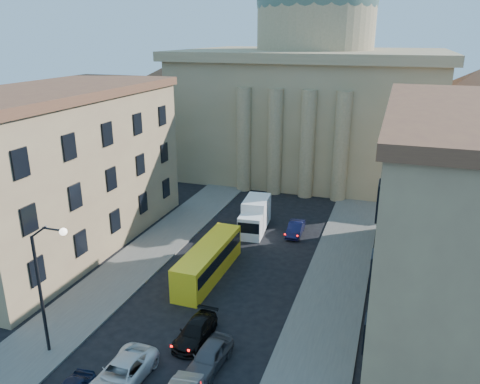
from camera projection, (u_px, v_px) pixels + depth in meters
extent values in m
cube|color=#55534D|center=(122.00, 275.00, 38.90)|extent=(5.00, 60.00, 0.15)
cube|color=#55534D|center=(327.00, 312.00, 33.75)|extent=(5.00, 60.00, 0.15)
cube|color=#8D7C57|center=(311.00, 114.00, 67.86)|extent=(34.00, 26.00, 16.00)
cube|color=#8D7C57|center=(314.00, 54.00, 65.15)|extent=(35.50, 27.50, 1.20)
cylinder|color=#8D7C57|center=(316.00, 27.00, 64.00)|extent=(16.00, 16.00, 8.00)
cube|color=#8D7C57|center=(175.00, 125.00, 73.24)|extent=(13.00, 13.00, 11.00)
cone|color=brown|center=(173.00, 76.00, 70.82)|extent=(26.02, 26.02, 4.00)
cube|color=#8D7C57|center=(469.00, 144.00, 60.50)|extent=(13.00, 13.00, 11.00)
cone|color=brown|center=(478.00, 85.00, 58.09)|extent=(26.02, 26.02, 4.00)
cylinder|color=#8D7C57|center=(244.00, 140.00, 58.32)|extent=(1.80, 1.80, 13.00)
cylinder|color=#8D7C57|center=(275.00, 142.00, 57.11)|extent=(1.80, 1.80, 13.00)
cylinder|color=#8D7C57|center=(307.00, 145.00, 55.89)|extent=(1.80, 1.80, 13.00)
cylinder|color=#8D7C57|center=(341.00, 147.00, 54.68)|extent=(1.80, 1.80, 13.00)
cube|color=tan|center=(59.00, 173.00, 42.84)|extent=(11.00, 26.00, 14.00)
cube|color=brown|center=(49.00, 92.00, 40.49)|extent=(11.60, 26.60, 0.80)
cube|color=tan|center=(464.00, 217.00, 32.53)|extent=(11.00, 26.00, 14.00)
cylinder|color=black|center=(41.00, 296.00, 28.37)|extent=(0.20, 0.20, 8.00)
cylinder|color=black|center=(38.00, 232.00, 26.80)|extent=(1.30, 0.12, 0.96)
cylinder|color=black|center=(52.00, 229.00, 26.40)|extent=(1.30, 0.12, 0.12)
sphere|color=white|center=(63.00, 232.00, 26.19)|extent=(0.44, 0.44, 0.44)
imported|color=silver|center=(122.00, 374.00, 26.67)|extent=(2.46, 5.18, 1.43)
imported|color=black|center=(195.00, 331.00, 30.61)|extent=(1.88, 4.44, 1.28)
imported|color=#454449|center=(210.00, 356.00, 28.11)|extent=(2.02, 4.33, 1.44)
imported|color=black|center=(295.00, 229.00, 46.67)|extent=(1.51, 4.01, 1.31)
cube|color=yellow|center=(209.00, 261.00, 38.49)|extent=(2.32, 9.75, 2.74)
cube|color=black|center=(208.00, 256.00, 38.34)|extent=(2.37, 9.22, 0.97)
cylinder|color=black|center=(180.00, 290.00, 35.90)|extent=(0.28, 0.89, 0.88)
cylinder|color=black|center=(201.00, 294.00, 35.35)|extent=(0.28, 0.89, 0.88)
cylinder|color=black|center=(215.00, 252.00, 42.22)|extent=(0.28, 0.89, 0.88)
cylinder|color=black|center=(233.00, 255.00, 41.67)|extent=(0.28, 0.89, 0.88)
cube|color=white|center=(251.00, 227.00, 45.89)|extent=(2.41, 2.50, 2.31)
cube|color=black|center=(248.00, 228.00, 44.78)|extent=(2.12, 0.30, 1.06)
cube|color=white|center=(256.00, 212.00, 48.12)|extent=(2.65, 4.23, 2.99)
cylinder|color=black|center=(240.00, 234.00, 45.99)|extent=(0.34, 0.89, 0.87)
cylinder|color=black|center=(260.00, 236.00, 45.56)|extent=(0.34, 0.89, 0.87)
cylinder|color=black|center=(249.00, 220.00, 49.54)|extent=(0.34, 0.89, 0.87)
cylinder|color=black|center=(267.00, 221.00, 49.10)|extent=(0.34, 0.89, 0.87)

